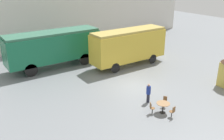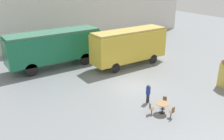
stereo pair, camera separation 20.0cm
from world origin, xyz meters
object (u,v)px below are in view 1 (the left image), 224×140
Objects in this scene: passenger_coach_vintage at (129,45)px; visitor_person at (148,92)px; cafe_chair_0 at (165,101)px; cafe_table_near at (163,105)px; streamlined_locomotive at (61,45)px.

visitor_person is (-3.99, -7.68, -1.42)m from passenger_coach_vintage.
cafe_chair_0 is at bearing -67.57° from visitor_person.
cafe_table_near is 0.87m from cafe_chair_0.
cafe_table_near is 1.79m from visitor_person.
visitor_person is at bearing -117.47° from passenger_coach_vintage.
visitor_person is at bearing -79.95° from streamlined_locomotive.
visitor_person is at bearing -103.31° from cafe_chair_0.
cafe_chair_0 is (2.59, -12.95, -1.80)m from streamlined_locomotive.
cafe_table_near is at bearing -113.79° from passenger_coach_vintage.
passenger_coach_vintage is 5.40× the size of visitor_person.
streamlined_locomotive reaches higher than visitor_person.
passenger_coach_vintage is 9.79× the size of cafe_chair_0.
passenger_coach_vintage is 9.76m from cafe_chair_0.
visitor_person is (0.17, 1.77, 0.22)m from cafe_table_near.
cafe_table_near is 1.12× the size of cafe_chair_0.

